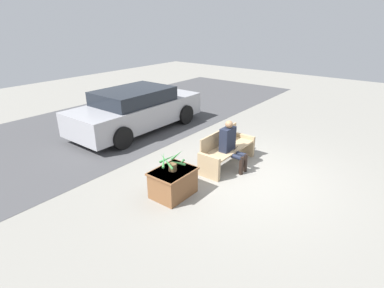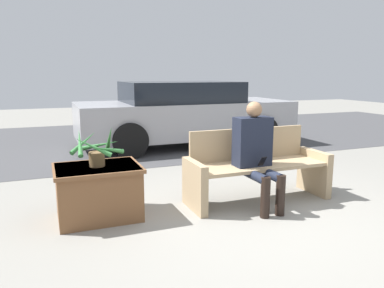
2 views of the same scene
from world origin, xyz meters
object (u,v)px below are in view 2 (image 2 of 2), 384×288
(planter_box, at_px, (98,190))
(parked_car, at_px, (184,113))
(potted_plant, at_px, (96,150))
(person_seated, at_px, (256,150))
(bench, at_px, (256,167))

(planter_box, height_order, parked_car, parked_car)
(potted_plant, xyz_separation_m, parked_car, (2.36, 3.64, -0.06))
(person_seated, xyz_separation_m, parked_car, (0.58, 3.94, 0.02))
(bench, relative_size, person_seated, 1.44)
(person_seated, height_order, planter_box, person_seated)
(parked_car, bearing_deg, bench, -96.86)
(person_seated, distance_m, parked_car, 3.98)
(bench, xyz_separation_m, potted_plant, (-1.91, 0.11, 0.34))
(bench, relative_size, potted_plant, 3.13)
(planter_box, distance_m, potted_plant, 0.45)
(potted_plant, height_order, parked_car, parked_car)
(bench, xyz_separation_m, parked_car, (0.45, 3.75, 0.28))
(person_seated, distance_m, planter_box, 1.84)
(bench, distance_m, person_seated, 0.35)
(parked_car, bearing_deg, planter_box, -122.92)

